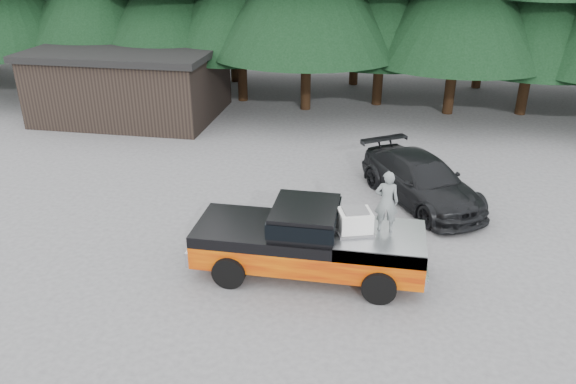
% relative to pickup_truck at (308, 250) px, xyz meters
% --- Properties ---
extents(ground, '(120.00, 120.00, 0.00)m').
position_rel_pickup_truck_xyz_m(ground, '(-1.32, 0.35, -0.67)').
color(ground, '#4E4E51').
rests_on(ground, ground).
extents(pickup_truck, '(6.00, 2.04, 1.33)m').
position_rel_pickup_truck_xyz_m(pickup_truck, '(0.00, 0.00, 0.00)').
color(pickup_truck, '#D46702').
rests_on(pickup_truck, ground).
extents(truck_cab, '(1.66, 1.90, 0.59)m').
position_rel_pickup_truck_xyz_m(truck_cab, '(-0.10, 0.00, 0.96)').
color(truck_cab, black).
rests_on(truck_cab, pickup_truck).
extents(air_compressor, '(0.96, 0.87, 0.55)m').
position_rel_pickup_truck_xyz_m(air_compressor, '(1.14, 0.00, 0.94)').
color(air_compressor, silver).
rests_on(air_compressor, pickup_truck).
extents(man_on_bed, '(0.60, 0.41, 1.59)m').
position_rel_pickup_truck_xyz_m(man_on_bed, '(1.88, 0.21, 1.46)').
color(man_on_bed, slate).
rests_on(man_on_bed, pickup_truck).
extents(parked_car, '(4.58, 5.50, 1.50)m').
position_rel_pickup_truck_xyz_m(parked_car, '(3.02, 4.91, 0.09)').
color(parked_car, black).
rests_on(parked_car, ground).
extents(utility_building, '(8.40, 6.40, 3.30)m').
position_rel_pickup_truck_xyz_m(utility_building, '(-10.32, 12.35, 1.00)').
color(utility_building, black).
rests_on(utility_building, ground).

